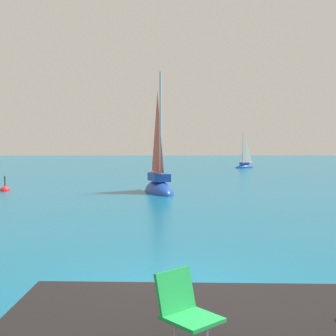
# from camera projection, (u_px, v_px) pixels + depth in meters

# --- Properties ---
(ground_plane) EXTENTS (160.00, 160.00, 0.00)m
(ground_plane) POSITION_uv_depth(u_px,v_px,m) (176.00, 286.00, 9.08)
(ground_plane) COLOR #0F5675
(boulder_seaward) EXTENTS (1.78, 1.62, 1.02)m
(boulder_seaward) POSITION_uv_depth(u_px,v_px,m) (142.00, 333.00, 6.89)
(boulder_seaward) COLOR black
(boulder_seaward) RESTS_ON ground
(boulder_inland) EXTENTS (0.87, 0.69, 0.64)m
(boulder_inland) POSITION_uv_depth(u_px,v_px,m) (185.00, 319.00, 7.40)
(boulder_inland) COLOR black
(boulder_inland) RESTS_ON ground
(sailboat_near) EXTENTS (2.14, 3.97, 7.18)m
(sailboat_near) POSITION_uv_depth(u_px,v_px,m) (159.00, 186.00, 25.35)
(sailboat_near) COLOR #193D99
(sailboat_near) RESTS_ON ground
(sailboat_far) EXTENTS (2.20, 1.38, 3.97)m
(sailboat_far) POSITION_uv_depth(u_px,v_px,m) (244.00, 166.00, 48.10)
(sailboat_far) COLOR #193D99
(sailboat_far) RESTS_ON ground
(beach_chair) EXTENTS (0.75, 0.76, 0.80)m
(beach_chair) POSITION_uv_depth(u_px,v_px,m) (184.00, 307.00, 4.83)
(beach_chair) COLOR green
(beach_chair) RESTS_ON shore_ledge
(marker_buoy) EXTENTS (0.56, 0.56, 1.13)m
(marker_buoy) POSITION_uv_depth(u_px,v_px,m) (5.00, 191.00, 26.20)
(marker_buoy) COLOR red
(marker_buoy) RESTS_ON ground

